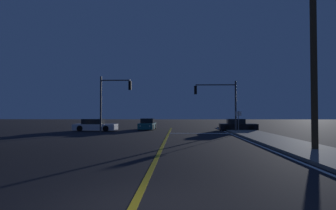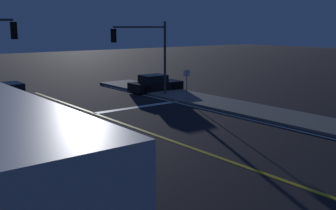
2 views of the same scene
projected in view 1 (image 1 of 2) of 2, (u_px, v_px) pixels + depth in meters
The scene contains 12 objects.
ground_plane at pixel (132, 209), 5.98m from camera, with size 160.00×160.00×0.00m, color black.
sidewalk_right at pixel (290, 145), 17.32m from camera, with size 3.20×41.95×0.15m, color slate.
lane_line_center at pixel (163, 145), 17.62m from camera, with size 0.20×39.62×0.01m, color gold.
lane_line_edge_right at pixel (260, 146), 17.39m from camera, with size 0.16×39.62×0.01m, color white.
stop_bar at pixel (200, 133), 27.64m from camera, with size 6.25×0.50×0.01m, color white.
car_following_oncoming_white at pixel (95, 126), 31.40m from camera, with size 4.75×2.13×1.34m.
car_far_approaching_teal at pixel (147, 125), 34.24m from camera, with size 1.92×4.27×1.34m.
car_side_waiting_black at pixel (238, 126), 31.82m from camera, with size 4.26×2.03×1.34m.
traffic_signal_near_right at pixel (220, 98), 29.95m from camera, with size 4.48×0.28×5.41m.
traffic_signal_far_left at pixel (112, 95), 28.99m from camera, with size 3.25×0.28×5.79m.
utility_pole_right at pixel (314, 53), 14.90m from camera, with size 1.93×0.34×10.11m.
street_sign_corner at pixel (239, 118), 27.05m from camera, with size 0.56×0.06×2.21m.
Camera 1 is at (0.99, -6.00, 2.05)m, focal length 30.09 mm.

